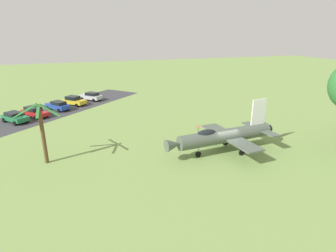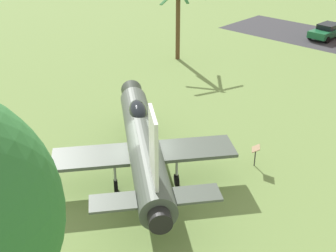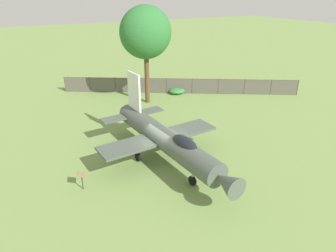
# 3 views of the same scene
# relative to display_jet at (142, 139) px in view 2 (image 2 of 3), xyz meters

# --- Properties ---
(ground_plane) EXTENTS (200.00, 200.00, 0.00)m
(ground_plane) POSITION_rel_display_jet_xyz_m (-0.03, 0.33, -1.88)
(ground_plane) COLOR #75934C
(display_jet) EXTENTS (8.67, 12.77, 5.38)m
(display_jet) POSITION_rel_display_jet_xyz_m (0.00, 0.00, 0.00)
(display_jet) COLOR #4C564C
(display_jet) RESTS_ON ground_plane
(palm_tree) EXTENTS (4.32, 4.08, 6.01)m
(palm_tree) POSITION_rel_display_jet_xyz_m (-3.31, -17.47, 1.46)
(palm_tree) COLOR brown
(palm_tree) RESTS_ON ground_plane
(info_plaque) EXTENTS (0.53, 0.68, 1.14)m
(info_plaque) POSITION_rel_display_jet_xyz_m (-5.71, -0.19, -1.02)
(info_plaque) COLOR #333333
(info_plaque) RESTS_ON ground_plane
(parked_car_green) EXTENTS (4.34, 4.05, 1.43)m
(parked_car_green) POSITION_rel_display_jet_xyz_m (-18.57, -22.67, -1.13)
(parked_car_green) COLOR #1E6B3D
(parked_car_green) RESTS_ON ground_plane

